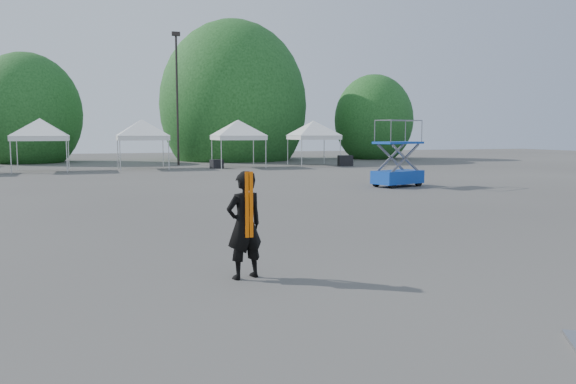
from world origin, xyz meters
name	(u,v)px	position (x,y,z in m)	size (l,w,h in m)	color
ground	(264,255)	(0.00, 0.00, 0.00)	(120.00, 120.00, 0.00)	#474442
light_pole_east	(177,91)	(3.00, 32.00, 5.52)	(0.60, 0.25, 9.80)	black
tree_mid_w	(27,114)	(-8.00, 40.00, 3.93)	(4.16, 4.16, 6.33)	#382314
tree_mid_e	(233,106)	(9.00, 39.00, 4.84)	(5.12, 5.12, 7.79)	#382314
tree_far_e	(374,120)	(22.00, 37.00, 3.63)	(3.84, 3.84, 5.84)	#382314
tent_d	(40,123)	(-6.13, 27.97, 3.06)	(4.67, 4.67, 3.88)	silver
tent_e	(142,123)	(0.11, 28.55, 3.06)	(4.64, 4.64, 3.88)	silver
tent_f	(238,124)	(6.54, 27.76, 3.06)	(4.66, 4.66, 3.88)	silver
tent_g	(314,124)	(12.53, 28.55, 3.06)	(4.55, 4.55, 3.88)	silver
man	(244,225)	(-0.82, -1.58, 0.90)	(0.75, 0.59, 1.79)	black
scissor_lift	(398,153)	(9.85, 11.73, 1.51)	(2.55, 1.80, 2.99)	#0B3894
crate_mid	(217,164)	(4.92, 27.37, 0.30)	(0.78, 0.61, 0.61)	black
crate_east	(345,161)	(14.41, 26.97, 0.39)	(1.00, 0.78, 0.78)	black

